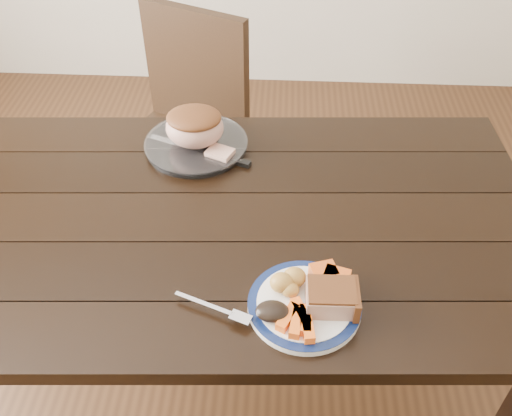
# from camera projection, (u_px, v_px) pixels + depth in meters

# --- Properties ---
(ground) EXTENTS (4.00, 4.00, 0.00)m
(ground) POSITION_uv_depth(u_px,v_px,m) (233.00, 376.00, 1.94)
(ground) COLOR #472B16
(ground) RESTS_ON ground
(dining_table) EXTENTS (1.65, 0.99, 0.75)m
(dining_table) POSITION_uv_depth(u_px,v_px,m) (226.00, 242.00, 1.50)
(dining_table) COLOR black
(dining_table) RESTS_ON ground
(chair_far) EXTENTS (0.56, 0.57, 0.93)m
(chair_far) POSITION_uv_depth(u_px,v_px,m) (184.00, 125.00, 2.14)
(chair_far) COLOR black
(chair_far) RESTS_ON ground
(dinner_plate) EXTENTS (0.24, 0.24, 0.02)m
(dinner_plate) POSITION_uv_depth(u_px,v_px,m) (304.00, 306.00, 1.22)
(dinner_plate) COLOR white
(dinner_plate) RESTS_ON dining_table
(plate_rim) EXTENTS (0.24, 0.24, 0.02)m
(plate_rim) POSITION_uv_depth(u_px,v_px,m) (304.00, 303.00, 1.21)
(plate_rim) COLOR #0E1B46
(plate_rim) RESTS_ON dinner_plate
(serving_platter) EXTENTS (0.29, 0.29, 0.02)m
(serving_platter) POSITION_uv_depth(u_px,v_px,m) (196.00, 145.00, 1.64)
(serving_platter) COLOR white
(serving_platter) RESTS_ON dining_table
(pork_slice) EXTENTS (0.11, 0.08, 0.05)m
(pork_slice) POSITION_uv_depth(u_px,v_px,m) (331.00, 298.00, 1.19)
(pork_slice) COLOR tan
(pork_slice) RESTS_ON dinner_plate
(roasted_potatoes) EXTENTS (0.08, 0.07, 0.04)m
(roasted_potatoes) POSITION_uv_depth(u_px,v_px,m) (288.00, 282.00, 1.22)
(roasted_potatoes) COLOR gold
(roasted_potatoes) RESTS_ON dinner_plate
(carrot_batons) EXTENTS (0.08, 0.11, 0.02)m
(carrot_batons) POSITION_uv_depth(u_px,v_px,m) (299.00, 320.00, 1.16)
(carrot_batons) COLOR orange
(carrot_batons) RESTS_ON dinner_plate
(pumpkin_wedges) EXTENTS (0.09, 0.07, 0.04)m
(pumpkin_wedges) POSITION_uv_depth(u_px,v_px,m) (330.00, 277.00, 1.24)
(pumpkin_wedges) COLOR orange
(pumpkin_wedges) RESTS_ON dinner_plate
(dark_mushroom) EXTENTS (0.07, 0.05, 0.03)m
(dark_mushroom) POSITION_uv_depth(u_px,v_px,m) (272.00, 311.00, 1.17)
(dark_mushroom) COLOR black
(dark_mushroom) RESTS_ON dinner_plate
(fork) EXTENTS (0.17, 0.08, 0.00)m
(fork) POSITION_uv_depth(u_px,v_px,m) (218.00, 309.00, 1.20)
(fork) COLOR silver
(fork) RESTS_ON dinner_plate
(roast_joint) EXTENTS (0.16, 0.14, 0.11)m
(roast_joint) POSITION_uv_depth(u_px,v_px,m) (195.00, 128.00, 1.60)
(roast_joint) COLOR tan
(roast_joint) RESTS_ON serving_platter
(cut_slice) EXTENTS (0.09, 0.08, 0.02)m
(cut_slice) POSITION_uv_depth(u_px,v_px,m) (220.00, 153.00, 1.59)
(cut_slice) COLOR tan
(cut_slice) RESTS_ON serving_platter
(carving_knife) EXTENTS (0.31, 0.13, 0.01)m
(carving_knife) POSITION_uv_depth(u_px,v_px,m) (218.00, 156.00, 1.61)
(carving_knife) COLOR silver
(carving_knife) RESTS_ON dining_table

